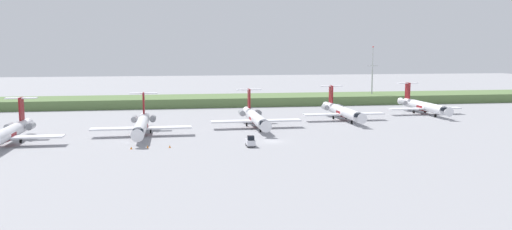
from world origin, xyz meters
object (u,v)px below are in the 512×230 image
regional_jet_third (255,117)px  regional_jet_fourth (342,111)px  regional_jet_second (142,124)px  safety_cone_rear_marker (170,146)px  safety_cone_mid_marker (148,147)px  regional_jet_fifth (422,106)px  antenna_mast (372,79)px  baggage_tug (250,142)px  safety_cone_front_marker (131,148)px  regional_jet_nearest (8,133)px

regional_jet_third → regional_jet_fourth: (26.36, 9.48, 0.00)m
regional_jet_second → regional_jet_fourth: bearing=17.5°
regional_jet_fourth → safety_cone_rear_marker: size_ratio=56.36×
safety_cone_mid_marker → safety_cone_rear_marker: 4.44m
regional_jet_third → safety_cone_mid_marker: bearing=-137.2°
regional_jet_second → regional_jet_fifth: size_ratio=1.00×
regional_jet_third → regional_jet_fifth: same height
antenna_mast → baggage_tug: antenna_mast is taller
safety_cone_front_marker → safety_cone_rear_marker: same height
safety_cone_front_marker → safety_cone_rear_marker: (7.60, 0.21, 0.00)m
antenna_mast → safety_cone_mid_marker: size_ratio=38.01×
safety_cone_rear_marker → baggage_tug: bearing=-4.3°
regional_jet_nearest → regional_jet_second: bearing=17.5°
regional_jet_fourth → safety_cone_front_marker: bearing=-148.4°
safety_cone_mid_marker → safety_cone_rear_marker: bearing=-6.2°
regional_jet_nearest → baggage_tug: regional_jet_nearest is taller
regional_jet_fourth → antenna_mast: bearing=59.0°
regional_jet_fourth → baggage_tug: (-31.47, -35.14, -1.53)m
regional_jet_nearest → baggage_tug: bearing=-11.1°
regional_jet_fifth → safety_cone_mid_marker: (-81.07, -42.40, -2.26)m
regional_jet_fourth → safety_cone_front_marker: regional_jet_fourth is taller
regional_jet_third → regional_jet_fifth: (55.24, 18.45, 0.00)m
antenna_mast → baggage_tug: bearing=-126.2°
regional_jet_fifth → baggage_tug: regional_jet_fifth is taller
regional_jet_nearest → safety_cone_rear_marker: size_ratio=56.36×
regional_jet_fourth → antenna_mast: size_ratio=1.48×
antenna_mast → safety_cone_front_marker: antenna_mast is taller
antenna_mast → safety_cone_front_marker: 113.90m
regional_jet_nearest → antenna_mast: antenna_mast is taller
regional_jet_fourth → baggage_tug: size_ratio=9.69×
regional_jet_fourth → safety_cone_mid_marker: size_ratio=56.36×
regional_jet_nearest → baggage_tug: 50.37m
regional_jet_fifth → safety_cone_rear_marker: size_ratio=56.36×
regional_jet_fifth → antenna_mast: antenna_mast is taller
antenna_mast → safety_cone_front_marker: (-82.09, -78.51, -8.44)m
regional_jet_fourth → safety_cone_front_marker: size_ratio=56.36×
regional_jet_second → safety_cone_front_marker: bearing=-93.9°
antenna_mast → safety_cone_rear_marker: 108.40m
regional_jet_second → safety_cone_front_marker: 17.24m
regional_jet_nearest → regional_jet_second: 27.95m
regional_jet_nearest → safety_cone_rear_marker: 34.24m
regional_jet_second → baggage_tug: bearing=-38.5°
baggage_tug → regional_jet_third: bearing=78.7°
baggage_tug → regional_jet_fifth: bearing=36.2°
antenna_mast → safety_cone_front_marker: size_ratio=38.01×
regional_jet_fourth → baggage_tug: 47.20m
regional_jet_second → regional_jet_nearest: bearing=-162.5°
safety_cone_front_marker → baggage_tug: bearing=-2.4°
regional_jet_second → safety_cone_mid_marker: 16.64m
regional_jet_fifth → safety_cone_front_marker: bearing=-152.9°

